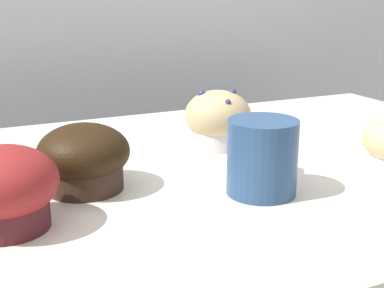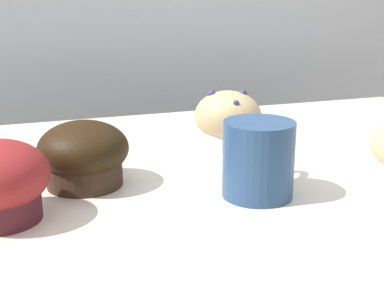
# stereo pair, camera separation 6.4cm
# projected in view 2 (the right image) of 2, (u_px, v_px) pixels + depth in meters

# --- Properties ---
(wall_back) EXTENTS (3.20, 0.10, 1.80)m
(wall_back) POSITION_uv_depth(u_px,v_px,m) (127.00, 93.00, 1.26)
(wall_back) COLOR silver
(wall_back) RESTS_ON ground
(muffin_front_center) EXTENTS (0.10, 0.10, 0.09)m
(muffin_front_center) POSITION_uv_depth(u_px,v_px,m) (228.00, 120.00, 0.78)
(muffin_front_center) COLOR silver
(muffin_front_center) RESTS_ON display_counter
(muffin_back_right) EXTENTS (0.11, 0.11, 0.08)m
(muffin_back_right) POSITION_uv_depth(u_px,v_px,m) (84.00, 155.00, 0.63)
(muffin_back_right) COLOR #39251A
(muffin_back_right) RESTS_ON display_counter
(coffee_cup) EXTENTS (0.09, 0.11, 0.09)m
(coffee_cup) POSITION_uv_depth(u_px,v_px,m) (258.00, 157.00, 0.59)
(coffee_cup) COLOR navy
(coffee_cup) RESTS_ON display_counter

